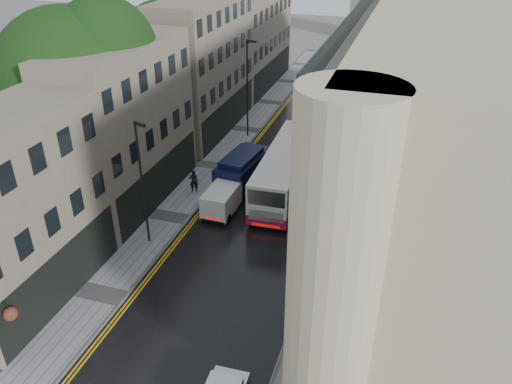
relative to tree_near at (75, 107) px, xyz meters
The scene contains 14 objects.
road 16.14m from the tree_near, 30.96° to the left, with size 9.00×85.00×0.02m, color black.
left_sidewalk 12.16m from the tree_near, 48.44° to the left, with size 2.70×85.00×0.12m, color gray.
right_sidewalk 20.59m from the tree_near, 22.73° to the left, with size 1.80×85.00×0.12m, color slate.
old_shop_row 10.50m from the tree_near, 73.04° to the left, with size 4.50×56.00×12.00m, color gray, non-canonical shape.
modern_block 23.58m from the tree_near, 14.74° to the left, with size 8.00×40.00×14.00m, color tan, non-canonical shape.
tree_near is the anchor object (origin of this frame).
tree_far 13.02m from the tree_near, 88.68° to the left, with size 9.24×9.24×12.46m, color black, non-canonical shape.
cream_bus 13.33m from the tree_near, ahead, with size 2.70×11.88×3.24m, color silver, non-canonical shape.
white_lorry 19.72m from the tree_near, 41.12° to the left, with size 2.38×7.92×4.16m, color silver, non-canonical shape.
white_van 10.77m from the tree_near, ahead, with size 1.84×4.29×1.94m, color silver, non-canonical shape.
navy_van 10.80m from the tree_near, 20.15° to the left, with size 2.24×5.60×2.86m, color black, non-canonical shape.
pedestrian 9.54m from the tree_near, 23.35° to the left, with size 0.64×0.42×1.75m, color black.
lamp_post_near 8.24m from the tree_near, 29.63° to the right, with size 0.90×0.20×7.97m, color black, non-canonical shape.
lamp_post_far 16.24m from the tree_near, 63.06° to the left, with size 0.98×0.22×8.73m, color black, non-canonical shape.
Camera 1 is at (8.38, -6.57, 18.06)m, focal length 35.00 mm.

